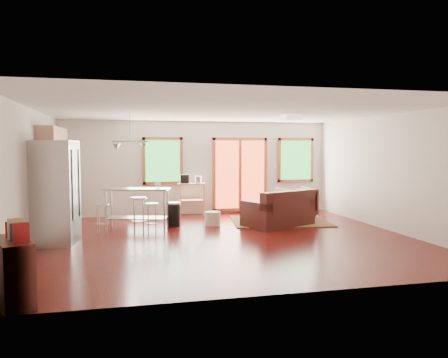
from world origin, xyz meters
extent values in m
cube|color=#330706|center=(0.00, 0.00, -0.01)|extent=(7.50, 7.00, 0.02)
cube|color=silver|center=(0.00, 0.00, 2.61)|extent=(7.50, 7.00, 0.02)
cube|color=beige|center=(0.00, 3.51, 1.30)|extent=(7.50, 0.02, 2.60)
cube|color=beige|center=(-3.76, 0.00, 1.30)|extent=(0.02, 7.00, 2.60)
cube|color=beige|center=(3.76, 0.00, 1.30)|extent=(0.02, 7.00, 2.60)
cube|color=beige|center=(0.00, -3.51, 1.30)|extent=(7.50, 0.02, 2.60)
cube|color=#1C6223|center=(-1.00, 3.46, 1.50)|extent=(0.94, 0.02, 1.14)
cube|color=brown|center=(-1.00, 3.46, 2.11)|extent=(1.10, 0.05, 0.08)
cube|color=brown|center=(-1.00, 3.46, 0.89)|extent=(1.10, 0.05, 0.08)
cube|color=brown|center=(-1.51, 3.46, 1.50)|extent=(0.08, 0.05, 1.30)
cube|color=brown|center=(-0.49, 3.46, 1.50)|extent=(0.08, 0.05, 1.30)
cube|color=#CB401F|center=(1.20, 3.46, 1.10)|extent=(1.44, 0.02, 1.94)
cube|color=brown|center=(1.20, 3.46, 2.11)|extent=(1.60, 0.05, 0.08)
cube|color=brown|center=(1.20, 3.46, 0.09)|extent=(1.60, 0.05, 0.08)
cube|color=brown|center=(0.44, 3.46, 1.10)|extent=(0.08, 0.05, 2.10)
cube|color=brown|center=(1.96, 3.46, 1.10)|extent=(0.08, 0.05, 2.10)
cube|color=brown|center=(1.20, 3.46, 1.10)|extent=(0.08, 0.05, 1.94)
cube|color=#1C6223|center=(2.90, 3.46, 1.50)|extent=(0.94, 0.02, 1.14)
cube|color=brown|center=(2.90, 3.46, 2.11)|extent=(1.10, 0.05, 0.08)
cube|color=brown|center=(2.90, 3.46, 0.89)|extent=(1.10, 0.05, 0.08)
cube|color=brown|center=(2.39, 3.46, 1.50)|extent=(0.08, 0.05, 1.30)
cube|color=brown|center=(3.41, 3.46, 1.50)|extent=(0.08, 0.05, 1.30)
cube|color=#415C34|center=(1.77, 1.71, 0.01)|extent=(2.61, 2.15, 0.02)
cube|color=black|center=(1.52, 1.17, 0.23)|extent=(1.84, 1.50, 0.45)
cube|color=black|center=(1.66, 0.85, 0.65)|extent=(1.55, 0.86, 0.41)
cube|color=black|center=(0.88, 0.88, 0.54)|extent=(0.57, 0.92, 0.17)
cube|color=black|center=(2.16, 1.46, 0.54)|extent=(0.57, 0.92, 0.17)
cube|color=black|center=(1.18, 1.07, 0.52)|extent=(0.85, 0.81, 0.13)
cube|color=black|center=(1.82, 1.37, 0.52)|extent=(0.85, 0.81, 0.13)
cube|color=#33120D|center=(1.71, 1.98, 0.39)|extent=(1.16, 0.90, 0.04)
cube|color=#33120D|center=(1.23, 1.91, 0.18)|extent=(0.08, 0.08, 0.37)
cube|color=#33120D|center=(2.04, 1.64, 0.18)|extent=(0.08, 0.08, 0.37)
cube|color=#33120D|center=(1.37, 2.33, 0.18)|extent=(0.08, 0.08, 0.37)
cube|color=#33120D|center=(2.18, 2.06, 0.18)|extent=(0.08, 0.08, 0.37)
imported|color=black|center=(2.46, 2.34, 0.44)|extent=(0.95, 0.91, 0.88)
cube|color=black|center=(1.34, 2.48, 0.19)|extent=(0.61, 0.61, 0.38)
cylinder|color=beige|center=(0.01, 1.56, 0.16)|extent=(0.43, 0.43, 0.33)
imported|color=silver|center=(1.90, 1.74, 0.49)|extent=(0.20, 0.21, 0.18)
sphere|color=#C20216|center=(1.93, 1.77, 0.64)|extent=(0.08, 0.08, 0.07)
sphere|color=#C20216|center=(1.88, 1.72, 0.66)|extent=(0.08, 0.08, 0.07)
sphere|color=#C20216|center=(1.90, 1.78, 0.68)|extent=(0.08, 0.08, 0.07)
imported|color=maroon|center=(1.93, 1.61, 0.55)|extent=(0.22, 0.07, 0.30)
cube|color=tan|center=(-3.45, 1.70, 0.45)|extent=(0.60, 2.20, 0.90)
cube|color=black|center=(-3.45, 1.70, 0.92)|extent=(0.64, 2.24, 0.04)
cube|color=tan|center=(-3.57, 1.70, 1.95)|extent=(0.36, 2.20, 0.70)
cylinder|color=#B7BABC|center=(-3.45, 1.20, 1.03)|extent=(0.12, 0.12, 0.18)
cube|color=black|center=(-3.45, 2.10, 1.04)|extent=(0.22, 0.18, 0.20)
cube|color=#B7BABC|center=(-3.35, 0.21, 1.00)|extent=(0.90, 0.88, 1.99)
cube|color=gray|center=(-2.97, 0.15, 1.00)|extent=(0.13, 0.72, 1.95)
cylinder|color=gray|center=(-2.98, -0.09, 1.16)|extent=(0.03, 0.03, 1.33)
cylinder|color=gray|center=(-2.91, 0.39, 1.16)|extent=(0.03, 0.03, 1.33)
cube|color=#B7BABC|center=(-1.76, 1.55, 0.91)|extent=(1.57, 0.94, 0.04)
cube|color=gray|center=(-1.76, 1.55, 0.24)|extent=(1.45, 0.84, 0.03)
cylinder|color=gray|center=(-2.46, 1.50, 0.44)|extent=(0.05, 0.05, 0.89)
cylinder|color=gray|center=(-1.18, 1.16, 0.44)|extent=(0.05, 0.05, 0.89)
cylinder|color=gray|center=(-2.35, 1.94, 0.44)|extent=(0.05, 0.05, 0.89)
cylinder|color=gray|center=(-1.06, 1.60, 0.44)|extent=(0.05, 0.05, 0.89)
imported|color=silver|center=(-1.29, 1.61, 1.02)|extent=(0.15, 0.13, 0.13)
cylinder|color=#B7BABC|center=(-2.53, 1.20, 0.62)|extent=(0.35, 0.35, 0.04)
cylinder|color=gray|center=(-2.43, 1.27, 0.30)|extent=(0.02, 0.02, 0.60)
cylinder|color=gray|center=(-2.59, 1.30, 0.30)|extent=(0.02, 0.02, 0.60)
cylinder|color=gray|center=(-2.62, 1.14, 0.30)|extent=(0.02, 0.02, 0.60)
cylinder|color=gray|center=(-2.46, 1.11, 0.30)|extent=(0.02, 0.02, 0.60)
cylinder|color=gray|center=(-2.53, 1.20, 0.20)|extent=(0.32, 0.32, 0.01)
cylinder|color=#B7BABC|center=(-1.74, 1.21, 0.74)|extent=(0.38, 0.38, 0.04)
cylinder|color=gray|center=(-1.64, 1.30, 0.36)|extent=(0.03, 0.03, 0.72)
cylinder|color=gray|center=(-1.83, 1.31, 0.36)|extent=(0.03, 0.03, 0.72)
cylinder|color=gray|center=(-1.84, 1.12, 0.36)|extent=(0.03, 0.03, 0.72)
cylinder|color=gray|center=(-1.65, 1.10, 0.36)|extent=(0.03, 0.03, 0.72)
cylinder|color=gray|center=(-1.74, 1.21, 0.23)|extent=(0.35, 0.35, 0.02)
cylinder|color=#B7BABC|center=(-1.46, 1.06, 0.62)|extent=(0.32, 0.32, 0.04)
cylinder|color=gray|center=(-1.37, 1.14, 0.30)|extent=(0.02, 0.02, 0.60)
cylinder|color=gray|center=(-1.53, 1.15, 0.30)|extent=(0.02, 0.02, 0.60)
cylinder|color=gray|center=(-1.54, 0.99, 0.30)|extent=(0.02, 0.02, 0.60)
cylinder|color=gray|center=(-1.38, 0.98, 0.30)|extent=(0.02, 0.02, 0.60)
cylinder|color=gray|center=(-1.46, 1.06, 0.19)|extent=(0.29, 0.29, 0.01)
cylinder|color=black|center=(-0.90, 1.66, 0.26)|extent=(0.31, 0.31, 0.53)
cylinder|color=#B7BABC|center=(-0.90, 1.66, 0.55)|extent=(0.32, 0.32, 0.04)
cube|color=tan|center=(-0.25, 3.21, 0.87)|extent=(0.78, 0.54, 0.04)
cube|color=tan|center=(-0.25, 3.21, 0.42)|extent=(0.73, 0.50, 0.03)
cube|color=tan|center=(-0.58, 3.05, 0.44)|extent=(0.05, 0.05, 0.88)
cube|color=tan|center=(0.05, 3.00, 0.44)|extent=(0.05, 0.05, 0.88)
cube|color=tan|center=(-0.54, 3.43, 0.44)|extent=(0.05, 0.05, 0.88)
cube|color=tan|center=(0.09, 3.38, 0.44)|extent=(0.05, 0.05, 0.88)
cube|color=black|center=(-0.43, 3.23, 1.01)|extent=(0.25, 0.23, 0.23)
cylinder|color=#B7BABC|center=(-0.06, 3.20, 0.99)|extent=(0.18, 0.18, 0.19)
cube|color=#33120D|center=(-3.35, -3.09, 0.38)|extent=(0.65, 0.93, 0.77)
cube|color=maroon|center=(-3.19, -3.34, 0.88)|extent=(0.18, 0.11, 0.23)
cube|color=navy|center=(-3.25, -3.20, 0.88)|extent=(0.18, 0.11, 0.21)
cube|color=tan|center=(-3.31, -3.07, 0.89)|extent=(0.18, 0.11, 0.25)
cube|color=maroon|center=(-3.36, -2.94, 0.87)|extent=(0.18, 0.11, 0.19)
cube|color=white|center=(1.60, 0.60, 2.53)|extent=(0.35, 0.35, 0.12)
cylinder|color=gray|center=(-1.90, 1.50, 2.30)|extent=(0.02, 0.02, 0.60)
cube|color=gray|center=(-1.90, 1.50, 2.00)|extent=(0.80, 0.04, 0.03)
cone|color=#B7BABC|center=(-2.20, 1.50, 1.88)|extent=(0.18, 0.18, 0.14)
cone|color=#B7BABC|center=(-1.60, 1.50, 1.88)|extent=(0.18, 0.18, 0.14)
camera|label=1|loc=(-2.05, -8.59, 1.84)|focal=35.00mm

